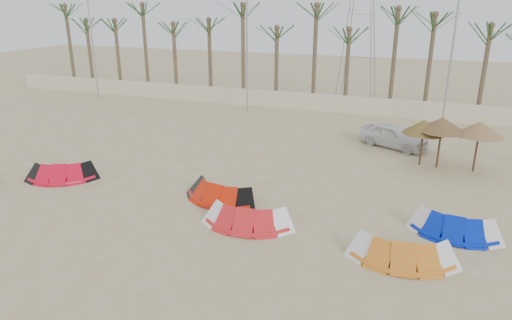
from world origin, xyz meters
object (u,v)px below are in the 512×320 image
at_px(kite_orange, 403,247).
at_px(kite_red_right, 250,213).
at_px(kite_blue, 454,222).
at_px(car, 394,136).
at_px(parasol_mid, 442,124).
at_px(kite_red_left, 66,170).
at_px(parasol_left, 424,127).
at_px(parasol_right, 480,129).
at_px(kite_red_mid, 222,190).

bearing_deg(kite_orange, kite_red_right, 174.60).
distance_m(kite_blue, car, 10.44).
xyz_separation_m(parasol_mid, car, (-2.39, 2.80, -1.58)).
relative_size(kite_red_left, car, 0.92).
xyz_separation_m(parasol_left, car, (-1.56, 2.69, -1.35)).
bearing_deg(parasol_left, kite_red_right, -122.05).
distance_m(kite_red_left, kite_red_right, 10.05).
xyz_separation_m(kite_red_left, parasol_right, (18.29, 7.87, 1.78)).
bearing_deg(kite_blue, kite_orange, -123.20).
bearing_deg(parasol_left, parasol_right, -1.90).
height_order(kite_red_mid, kite_blue, same).
distance_m(kite_red_mid, parasol_right, 12.83).
distance_m(kite_red_left, kite_red_mid, 8.01).
relative_size(kite_orange, parasol_left, 1.47).
xyz_separation_m(kite_red_right, car, (4.23, 11.95, 0.26)).
distance_m(kite_red_right, kite_orange, 5.62).
bearing_deg(kite_blue, kite_red_left, -177.84).
height_order(kite_red_left, kite_orange, same).
height_order(parasol_mid, car, parasol_mid).
xyz_separation_m(kite_red_mid, car, (6.20, 10.23, 0.26)).
xyz_separation_m(kite_blue, parasol_right, (1.11, 7.22, 1.78)).
xyz_separation_m(kite_red_right, parasol_mid, (6.62, 9.15, 1.84)).
height_order(kite_red_right, kite_blue, same).
distance_m(kite_red_mid, kite_orange, 7.89).
relative_size(parasol_mid, parasol_right, 1.03).
bearing_deg(car, kite_red_left, 151.69).
xyz_separation_m(kite_red_right, parasol_right, (8.33, 9.17, 1.78)).
relative_size(kite_red_mid, parasol_mid, 1.33).
height_order(kite_red_right, car, car).
height_order(kite_blue, parasol_right, parasol_right).
height_order(kite_blue, parasol_left, parasol_left).
xyz_separation_m(kite_red_left, parasol_left, (15.76, 7.95, 1.61)).
height_order(parasol_right, car, parasol_right).
height_order(kite_red_left, kite_red_mid, same).
xyz_separation_m(parasol_mid, parasol_right, (1.70, 0.02, -0.06)).
distance_m(kite_blue, parasol_left, 7.61).
xyz_separation_m(kite_red_mid, kite_orange, (7.56, -2.25, 0.00)).
height_order(kite_orange, car, car).
bearing_deg(kite_red_right, parasol_right, 47.76).
xyz_separation_m(kite_red_left, kite_blue, (17.18, 0.65, -0.00)).
height_order(kite_orange, parasol_mid, parasol_mid).
height_order(parasol_left, parasol_mid, parasol_mid).
bearing_deg(parasol_mid, parasol_left, 172.57).
bearing_deg(kite_red_right, kite_red_left, 172.53).
distance_m(kite_red_mid, car, 11.96).
bearing_deg(kite_blue, kite_red_right, -164.86).
relative_size(kite_red_left, kite_blue, 1.13).
bearing_deg(car, kite_red_right, -174.67).
height_order(kite_red_mid, kite_orange, same).
bearing_deg(kite_orange, kite_red_mid, 163.42).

